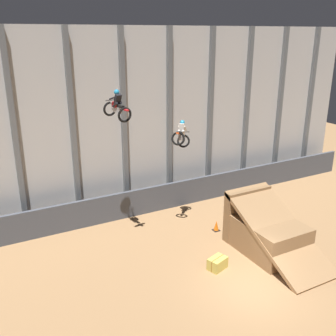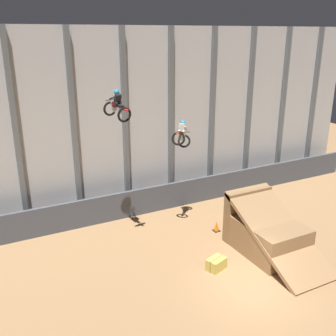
# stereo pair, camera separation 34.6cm
# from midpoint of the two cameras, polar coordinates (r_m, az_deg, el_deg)

# --- Properties ---
(ground_plane) EXTENTS (60.00, 60.00, 0.00)m
(ground_plane) POSITION_cam_midpoint_polar(r_m,az_deg,el_deg) (18.08, 12.44, -17.04)
(ground_plane) COLOR #9E754C
(arena_back_wall) EXTENTS (32.00, 0.40, 10.92)m
(arena_back_wall) POSITION_cam_midpoint_polar(r_m,az_deg,el_deg) (24.09, -2.58, 6.91)
(arena_back_wall) COLOR silver
(arena_back_wall) RESTS_ON ground_plane
(lower_barrier) EXTENTS (31.36, 0.20, 1.65)m
(lower_barrier) POSITION_cam_midpoint_polar(r_m,az_deg,el_deg) (24.35, -1.09, -4.41)
(lower_barrier) COLOR #474C56
(lower_barrier) RESTS_ON ground_plane
(dirt_ramp) EXTENTS (2.72, 5.44, 2.92)m
(dirt_ramp) POSITION_cam_midpoint_polar(r_m,az_deg,el_deg) (20.74, 14.34, -8.95)
(dirt_ramp) COLOR #966F48
(dirt_ramp) RESTS_ON ground_plane
(rider_bike_left_air) EXTENTS (0.95, 1.81, 1.48)m
(rider_bike_left_air) POSITION_cam_midpoint_polar(r_m,az_deg,el_deg) (19.09, -6.88, 8.79)
(rider_bike_left_air) COLOR black
(rider_bike_right_air) EXTENTS (1.67, 1.72, 1.64)m
(rider_bike_right_air) POSITION_cam_midpoint_polar(r_m,az_deg,el_deg) (21.16, 2.46, 4.71)
(rider_bike_right_air) COLOR black
(traffic_cone_near_ramp) EXTENTS (0.36, 0.36, 0.58)m
(traffic_cone_near_ramp) POSITION_cam_midpoint_polar(r_m,az_deg,el_deg) (22.34, 7.51, -8.39)
(traffic_cone_near_ramp) COLOR black
(traffic_cone_near_ramp) RESTS_ON ground_plane
(hay_bale_trackside) EXTENTS (1.04, 0.85, 0.57)m
(hay_bale_trackside) POSITION_cam_midpoint_polar(r_m,az_deg,el_deg) (19.06, 7.56, -13.62)
(hay_bale_trackside) COLOR #CCB751
(hay_bale_trackside) RESTS_ON ground_plane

